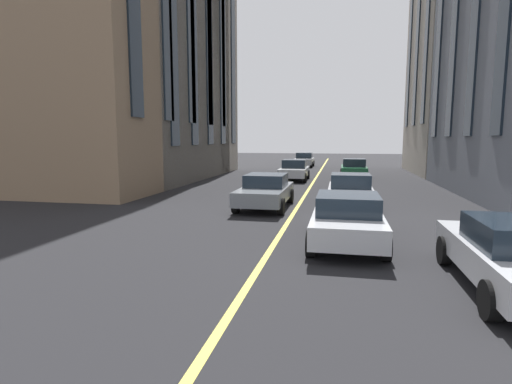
{
  "coord_description": "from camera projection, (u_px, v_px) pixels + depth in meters",
  "views": [
    {
      "loc": [
        1.54,
        -1.68,
        2.82
      ],
      "look_at": [
        11.16,
        0.31,
        1.52
      ],
      "focal_mm": 28.51,
      "sensor_mm": 36.0,
      "label": 1
    }
  ],
  "objects": [
    {
      "name": "car_green_mid",
      "position": [
        354.0,
        168.0,
        28.96
      ],
      "size": [
        3.9,
        1.89,
        1.4
      ],
      "color": "#1E6038",
      "rests_on": "ground_plane"
    },
    {
      "name": "car_silver_trailing",
      "position": [
        347.0,
        218.0,
        10.85
      ],
      "size": [
        4.4,
        1.95,
        1.37
      ],
      "color": "#B7BABF",
      "rests_on": "ground_plane"
    },
    {
      "name": "car_silver_near",
      "position": [
        350.0,
        191.0,
        16.65
      ],
      "size": [
        3.9,
        1.89,
        1.4
      ],
      "color": "#B7BABF",
      "rests_on": "ground_plane"
    },
    {
      "name": "car_silver_oncoming",
      "position": [
        294.0,
        170.0,
        27.51
      ],
      "size": [
        3.9,
        1.89,
        1.4
      ],
      "color": "#B7BABF",
      "rests_on": "ground_plane"
    },
    {
      "name": "building_left_near",
      "position": [
        126.0,
        59.0,
        29.62
      ],
      "size": [
        15.98,
        12.77,
        17.17
      ],
      "color": "#A89E8E",
      "rests_on": "ground_plane"
    },
    {
      "name": "car_silver_far",
      "position": [
        304.0,
        160.0,
        40.73
      ],
      "size": [
        3.9,
        1.89,
        1.4
      ],
      "color": "#B7BABF",
      "rests_on": "ground_plane"
    },
    {
      "name": "lane_centre_line",
      "position": [
        302.0,
        200.0,
        18.62
      ],
      "size": [
        80.0,
        0.16,
        0.01
      ],
      "color": "#D8C64C",
      "rests_on": "ground_plane"
    },
    {
      "name": "car_grey_parked_b",
      "position": [
        265.0,
        191.0,
        16.58
      ],
      "size": [
        4.4,
        1.95,
        1.37
      ],
      "color": "slate",
      "rests_on": "ground_plane"
    }
  ]
}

